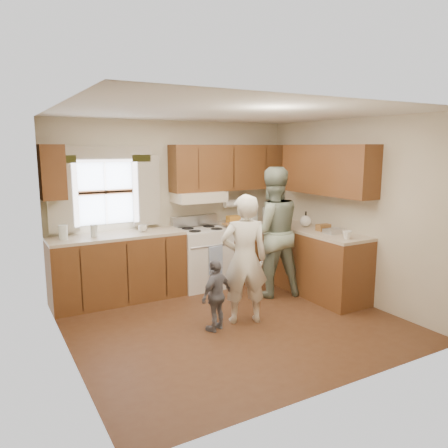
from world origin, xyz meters
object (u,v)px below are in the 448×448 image
woman_left (244,259)px  woman_right (272,232)px  stove (202,257)px  child (216,295)px

woman_left → woman_right: woman_right is taller
stove → woman_right: size_ratio=0.58×
woman_left → woman_right: size_ratio=0.85×
woman_left → child: bearing=28.0°
woman_left → woman_right: (0.87, 0.66, 0.14)m
stove → woman_left: size_ratio=0.68×
woman_right → stove: bearing=-34.5°
stove → child: (-0.59, -1.54, -0.04)m
woman_left → woman_right: 1.10m
woman_left → child: woman_left is taller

